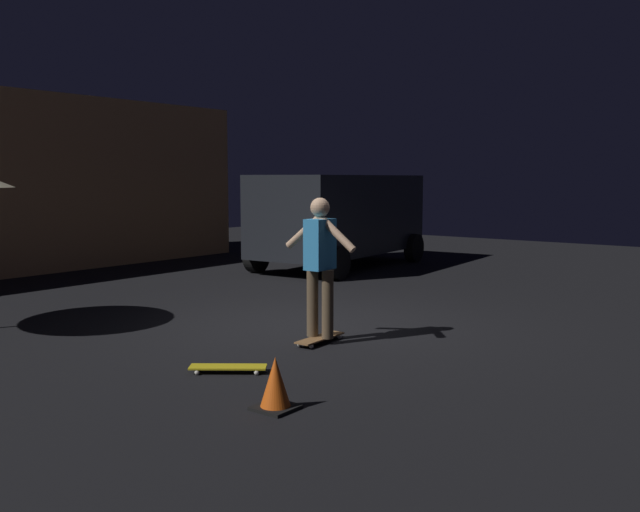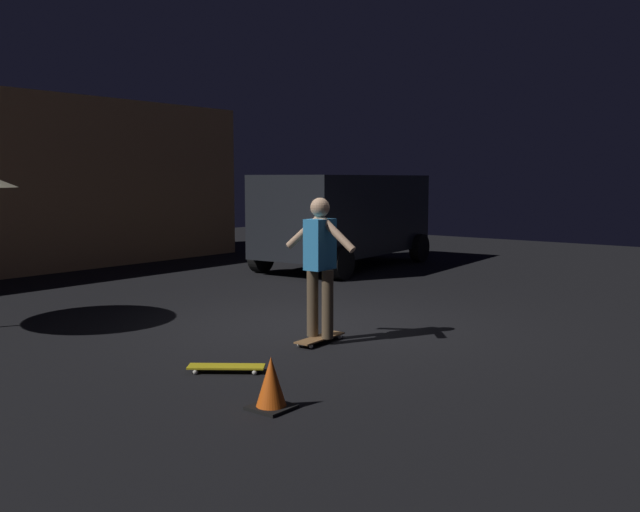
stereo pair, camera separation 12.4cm
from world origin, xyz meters
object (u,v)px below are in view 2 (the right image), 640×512
parked_van (345,215)px  skater (320,257)px  skateboard_ridden (320,338)px  traffic_cone (271,385)px  skateboard_spare (226,367)px

parked_van → skater: size_ratio=2.84×
parked_van → skateboard_ridden: parked_van is taller
parked_van → skateboard_ridden: (-5.99, -4.00, -1.11)m
parked_van → traffic_cone: size_ratio=10.32×
skateboard_ridden → skater: skater is taller
skateboard_spare → skateboard_ridden: bearing=1.3°
skateboard_spare → traffic_cone: bearing=-116.4°
skateboard_ridden → traffic_cone: size_ratio=1.71×
parked_van → traffic_cone: 9.68m
skateboard_ridden → parked_van: bearing=33.7°
traffic_cone → skateboard_spare: bearing=63.6°
skateboard_spare → skater: (1.59, 0.04, 0.98)m
skater → traffic_cone: bearing=-151.7°
skateboard_ridden → skateboard_spare: same height
skater → traffic_cone: skater is taller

